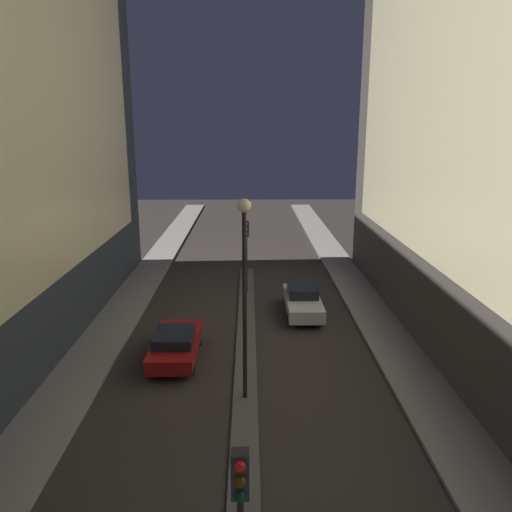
% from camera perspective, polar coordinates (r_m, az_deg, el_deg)
% --- Properties ---
extents(median_strip, '(0.92, 28.80, 0.11)m').
position_cam_1_polar(median_strip, '(22.14, -1.18, -11.89)').
color(median_strip, '#56544F').
rests_on(median_strip, ground).
extents(traffic_light_near, '(0.32, 0.42, 4.42)m').
position_cam_1_polar(traffic_light_near, '(9.83, -1.79, -27.08)').
color(traffic_light_near, black).
rests_on(traffic_light_near, median_strip).
extents(traffic_light_mid, '(0.32, 0.42, 4.42)m').
position_cam_1_polar(traffic_light_mid, '(29.67, -1.10, 1.76)').
color(traffic_light_mid, black).
rests_on(traffic_light_mid, median_strip).
extents(street_lamp, '(0.49, 0.49, 7.46)m').
position_cam_1_polar(street_lamp, '(17.42, -1.33, -1.49)').
color(street_lamp, black).
rests_on(street_lamp, median_strip).
extents(car_left_lane, '(1.93, 4.58, 1.40)m').
position_cam_1_polar(car_left_lane, '(22.37, -9.18, -9.89)').
color(car_left_lane, maroon).
rests_on(car_left_lane, ground).
extents(car_right_lane, '(1.83, 4.76, 1.51)m').
position_cam_1_polar(car_right_lane, '(27.36, 5.35, -5.06)').
color(car_right_lane, silver).
rests_on(car_right_lane, ground).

